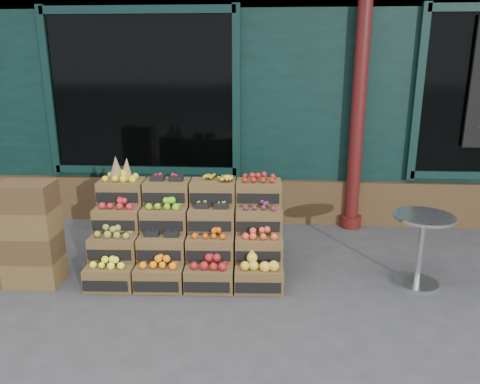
{
  "coord_description": "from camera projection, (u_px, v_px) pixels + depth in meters",
  "views": [
    {
      "loc": [
        0.13,
        -3.99,
        2.22
      ],
      "look_at": [
        -0.2,
        0.7,
        0.85
      ],
      "focal_mm": 35.0,
      "sensor_mm": 36.0,
      "label": 1
    }
  ],
  "objects": [
    {
      "name": "spare_crates",
      "position": [
        30.0,
        234.0,
        4.62
      ],
      "size": [
        0.54,
        0.39,
        1.05
      ],
      "rotation": [
        0.0,
        0.0,
        0.05
      ],
      "color": "brown",
      "rests_on": "ground"
    },
    {
      "name": "ground",
      "position": [
        256.0,
        298.0,
        4.45
      ],
      "size": [
        60.0,
        60.0,
        0.0
      ],
      "primitive_type": "plane",
      "color": "#38383A",
      "rests_on": "ground"
    },
    {
      "name": "shopkeeper",
      "position": [
        156.0,
        137.0,
        6.86
      ],
      "size": [
        0.8,
        0.53,
        2.17
      ],
      "primitive_type": "imported",
      "rotation": [
        0.0,
        0.0,
        3.16
      ],
      "color": "#165021",
      "rests_on": "ground"
    },
    {
      "name": "bistro_table",
      "position": [
        421.0,
        242.0,
        4.6
      ],
      "size": [
        0.59,
        0.59,
        0.74
      ],
      "rotation": [
        0.0,
        0.0,
        0.27
      ],
      "color": "silver",
      "rests_on": "ground"
    },
    {
      "name": "shop_facade",
      "position": [
        268.0,
        46.0,
        8.68
      ],
      "size": [
        12.0,
        6.24,
        4.8
      ],
      "color": "black",
      "rests_on": "ground"
    },
    {
      "name": "crate_display",
      "position": [
        189.0,
        238.0,
        4.93
      ],
      "size": [
        1.99,
        1.03,
        1.22
      ],
      "rotation": [
        0.0,
        0.0,
        0.05
      ],
      "color": "brown",
      "rests_on": "ground"
    }
  ]
}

